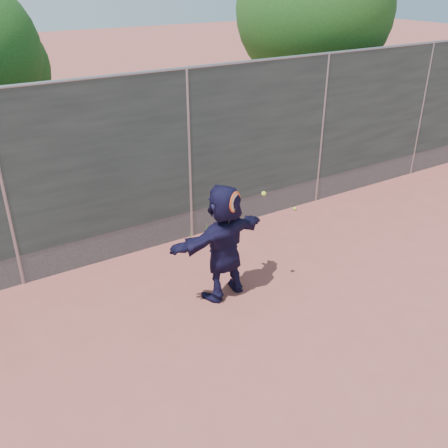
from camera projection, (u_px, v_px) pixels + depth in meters
ground at (319, 342)px, 6.57m from camera, size 80.00×80.00×0.00m
player at (224, 242)px, 7.17m from camera, size 1.70×0.75×1.77m
ball_ground at (295, 209)px, 10.18m from camera, size 0.07×0.07×0.07m
fence at (189, 154)px, 8.50m from camera, size 20.00×0.06×3.03m
swing_action at (238, 202)px, 6.76m from camera, size 0.67×0.17×0.51m
tree_right at (319, 13)px, 11.54m from camera, size 3.78×3.60×5.39m
weed_clump at (209, 228)px, 9.21m from camera, size 0.68×0.07×0.30m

